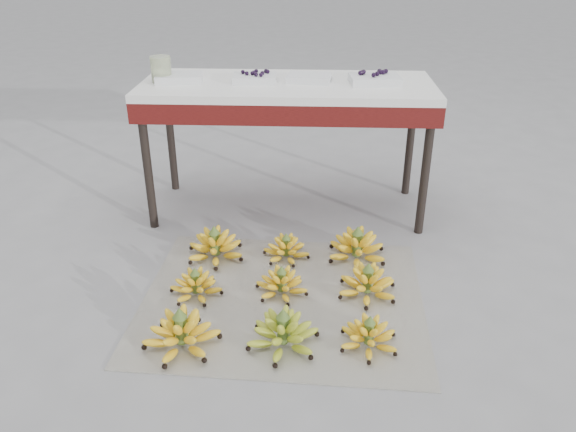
{
  "coord_description": "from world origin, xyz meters",
  "views": [
    {
      "loc": [
        0.07,
        -2.09,
        1.48
      ],
      "look_at": [
        -0.04,
        0.26,
        0.29
      ],
      "focal_mm": 35.0,
      "sensor_mm": 36.0,
      "label": 1
    }
  ],
  "objects_px": {
    "newspaper_mat": "(283,299)",
    "bunch_mid_left": "(196,286)",
    "vendor_table": "(287,98)",
    "tray_right": "(309,78)",
    "bunch_back_center": "(286,249)",
    "tray_far_left": "(179,78)",
    "bunch_mid_center": "(282,284)",
    "bunch_back_right": "(357,248)",
    "bunch_front_right": "(369,336)",
    "bunch_back_left": "(215,247)",
    "tray_far_right": "(375,79)",
    "tray_left": "(255,78)",
    "glass_jar": "(161,69)",
    "bunch_front_left": "(182,333)",
    "bunch_front_center": "(283,333)",
    "bunch_mid_right": "(367,284)"
  },
  "relations": [
    {
      "from": "bunch_front_left",
      "to": "vendor_table",
      "type": "bearing_deg",
      "value": 74.69
    },
    {
      "from": "bunch_mid_left",
      "to": "glass_jar",
      "type": "height_order",
      "value": "glass_jar"
    },
    {
      "from": "bunch_back_center",
      "to": "tray_far_right",
      "type": "relative_size",
      "value": 1.1
    },
    {
      "from": "bunch_front_right",
      "to": "tray_far_left",
      "type": "height_order",
      "value": "tray_far_left"
    },
    {
      "from": "bunch_front_right",
      "to": "bunch_mid_left",
      "type": "bearing_deg",
      "value": 134.1
    },
    {
      "from": "bunch_mid_left",
      "to": "bunch_back_left",
      "type": "height_order",
      "value": "bunch_back_left"
    },
    {
      "from": "tray_far_right",
      "to": "bunch_mid_center",
      "type": "bearing_deg",
      "value": -116.8
    },
    {
      "from": "vendor_table",
      "to": "bunch_back_center",
      "type": "bearing_deg",
      "value": -87.8
    },
    {
      "from": "bunch_front_right",
      "to": "tray_left",
      "type": "xyz_separation_m",
      "value": [
        -0.56,
        1.25,
        0.72
      ]
    },
    {
      "from": "tray_left",
      "to": "glass_jar",
      "type": "xyz_separation_m",
      "value": [
        -0.5,
        -0.03,
        0.05
      ]
    },
    {
      "from": "bunch_back_right",
      "to": "tray_far_right",
      "type": "xyz_separation_m",
      "value": [
        0.09,
        0.57,
        0.71
      ]
    },
    {
      "from": "bunch_front_right",
      "to": "vendor_table",
      "type": "height_order",
      "value": "vendor_table"
    },
    {
      "from": "bunch_front_right",
      "to": "tray_right",
      "type": "height_order",
      "value": "tray_right"
    },
    {
      "from": "bunch_mid_left",
      "to": "bunch_back_center",
      "type": "xyz_separation_m",
      "value": [
        0.39,
        0.35,
        -0.0
      ]
    },
    {
      "from": "vendor_table",
      "to": "tray_right",
      "type": "relative_size",
      "value": 6.3
    },
    {
      "from": "bunch_back_center",
      "to": "bunch_back_right",
      "type": "height_order",
      "value": "bunch_back_right"
    },
    {
      "from": "bunch_front_center",
      "to": "bunch_front_right",
      "type": "bearing_deg",
      "value": -8.33
    },
    {
      "from": "bunch_mid_left",
      "to": "tray_right",
      "type": "relative_size",
      "value": 1.16
    },
    {
      "from": "bunch_mid_left",
      "to": "bunch_back_right",
      "type": "bearing_deg",
      "value": 41.66
    },
    {
      "from": "newspaper_mat",
      "to": "tray_right",
      "type": "height_order",
      "value": "tray_right"
    },
    {
      "from": "bunch_mid_left",
      "to": "bunch_back_right",
      "type": "xyz_separation_m",
      "value": [
        0.75,
        0.35,
        0.01
      ]
    },
    {
      "from": "bunch_front_center",
      "to": "tray_far_right",
      "type": "distance_m",
      "value": 1.5
    },
    {
      "from": "bunch_back_left",
      "to": "bunch_back_center",
      "type": "bearing_deg",
      "value": -17.79
    },
    {
      "from": "bunch_mid_center",
      "to": "bunch_back_left",
      "type": "relative_size",
      "value": 0.83
    },
    {
      "from": "newspaper_mat",
      "to": "bunch_back_right",
      "type": "bearing_deg",
      "value": 45.92
    },
    {
      "from": "bunch_back_center",
      "to": "glass_jar",
      "type": "height_order",
      "value": "glass_jar"
    },
    {
      "from": "newspaper_mat",
      "to": "bunch_back_left",
      "type": "bearing_deg",
      "value": 136.39
    },
    {
      "from": "bunch_back_right",
      "to": "vendor_table",
      "type": "xyz_separation_m",
      "value": [
        -0.38,
        0.57,
        0.6
      ]
    },
    {
      "from": "bunch_mid_center",
      "to": "bunch_back_right",
      "type": "bearing_deg",
      "value": 64.64
    },
    {
      "from": "glass_jar",
      "to": "bunch_mid_center",
      "type": "bearing_deg",
      "value": -51.43
    },
    {
      "from": "bunch_front_left",
      "to": "tray_right",
      "type": "height_order",
      "value": "tray_right"
    },
    {
      "from": "bunch_mid_center",
      "to": "tray_far_left",
      "type": "height_order",
      "value": "tray_far_left"
    },
    {
      "from": "bunch_mid_center",
      "to": "tray_right",
      "type": "distance_m",
      "value": 1.17
    },
    {
      "from": "bunch_back_center",
      "to": "tray_far_left",
      "type": "height_order",
      "value": "tray_far_left"
    },
    {
      "from": "bunch_mid_left",
      "to": "tray_far_right",
      "type": "distance_m",
      "value": 1.44
    },
    {
      "from": "tray_left",
      "to": "glass_jar",
      "type": "height_order",
      "value": "glass_jar"
    },
    {
      "from": "bunch_front_right",
      "to": "bunch_back_left",
      "type": "relative_size",
      "value": 0.84
    },
    {
      "from": "tray_left",
      "to": "vendor_table",
      "type": "bearing_deg",
      "value": -1.4
    },
    {
      "from": "tray_left",
      "to": "bunch_back_center",
      "type": "bearing_deg",
      "value": -71.27
    },
    {
      "from": "bunch_back_right",
      "to": "glass_jar",
      "type": "xyz_separation_m",
      "value": [
        -1.05,
        0.54,
        0.76
      ]
    },
    {
      "from": "bunch_mid_left",
      "to": "bunch_back_center",
      "type": "bearing_deg",
      "value": 57.72
    },
    {
      "from": "bunch_mid_center",
      "to": "bunch_back_right",
      "type": "relative_size",
      "value": 0.91
    },
    {
      "from": "vendor_table",
      "to": "tray_far_right",
      "type": "xyz_separation_m",
      "value": [
        0.47,
        -0.0,
        0.11
      ]
    },
    {
      "from": "bunch_front_right",
      "to": "bunch_mid_right",
      "type": "height_order",
      "value": "bunch_mid_right"
    },
    {
      "from": "bunch_front_center",
      "to": "vendor_table",
      "type": "bearing_deg",
      "value": 81.44
    },
    {
      "from": "newspaper_mat",
      "to": "bunch_mid_left",
      "type": "bearing_deg",
      "value": 178.64
    },
    {
      "from": "tray_far_right",
      "to": "glass_jar",
      "type": "bearing_deg",
      "value": -178.87
    },
    {
      "from": "bunch_front_left",
      "to": "bunch_mid_left",
      "type": "bearing_deg",
      "value": 92.34
    },
    {
      "from": "bunch_back_left",
      "to": "vendor_table",
      "type": "distance_m",
      "value": 0.91
    },
    {
      "from": "bunch_back_left",
      "to": "bunch_mid_right",
      "type": "bearing_deg",
      "value": -41.45
    }
  ]
}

